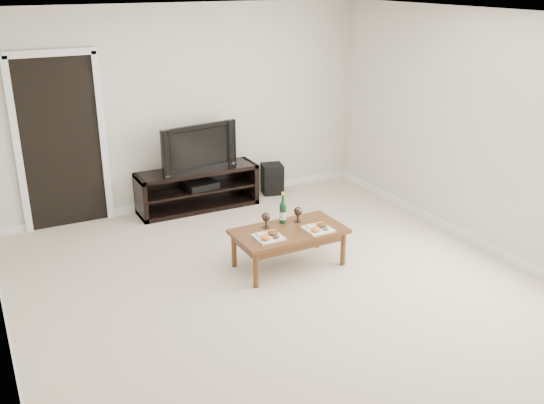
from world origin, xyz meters
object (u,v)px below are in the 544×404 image
(coffee_table, at_px, (289,248))
(television, at_px, (196,146))
(subwoofer, at_px, (272,179))
(media_console, at_px, (198,189))

(coffee_table, bearing_deg, television, 97.23)
(television, xyz_separation_m, subwoofer, (1.15, 0.09, -0.64))
(subwoofer, relative_size, coffee_table, 0.36)
(television, relative_size, coffee_table, 0.91)
(media_console, height_order, coffee_table, media_console)
(television, bearing_deg, media_console, 171.01)
(subwoofer, distance_m, coffee_table, 2.29)
(media_console, bearing_deg, television, 0.00)
(subwoofer, bearing_deg, media_console, -161.50)
(media_console, bearing_deg, subwoofer, 4.38)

